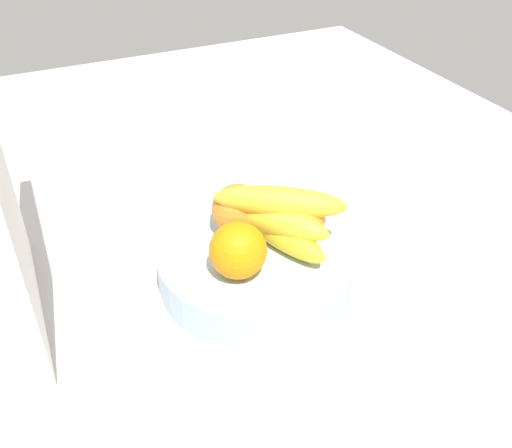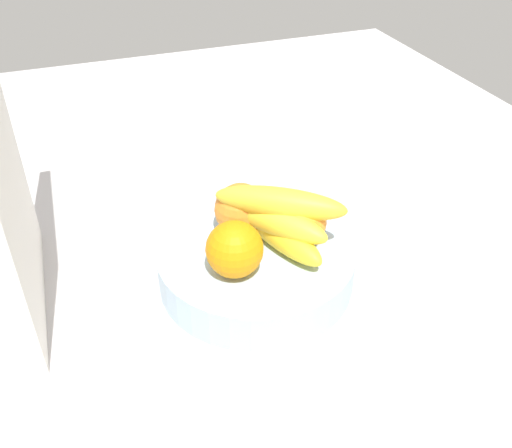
{
  "view_description": "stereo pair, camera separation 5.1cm",
  "coord_description": "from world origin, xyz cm",
  "px_view_note": "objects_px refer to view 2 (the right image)",
  "views": [
    {
      "loc": [
        -56.78,
        27.06,
        51.58
      ],
      "look_at": [
        -3.4,
        2.01,
        9.35
      ],
      "focal_mm": 40.24,
      "sensor_mm": 36.0,
      "label": 1
    },
    {
      "loc": [
        -58.75,
        22.34,
        51.58
      ],
      "look_at": [
        -3.4,
        2.01,
        9.35
      ],
      "focal_mm": 40.24,
      "sensor_mm": 36.0,
      "label": 2
    }
  ],
  "objects_px": {
    "orange_front_left": "(234,249)",
    "cutting_board": "(3,179)",
    "orange_center": "(241,209)",
    "fruit_bowl": "(256,265)",
    "orange_front_right": "(299,221)",
    "banana_bunch": "(276,217)"
  },
  "relations": [
    {
      "from": "orange_front_left",
      "to": "banana_bunch",
      "type": "bearing_deg",
      "value": -61.79
    },
    {
      "from": "fruit_bowl",
      "to": "banana_bunch",
      "type": "bearing_deg",
      "value": -84.41
    },
    {
      "from": "banana_bunch",
      "to": "cutting_board",
      "type": "height_order",
      "value": "cutting_board"
    },
    {
      "from": "orange_front_left",
      "to": "fruit_bowl",
      "type": "bearing_deg",
      "value": -49.62
    },
    {
      "from": "orange_center",
      "to": "cutting_board",
      "type": "xyz_separation_m",
      "value": [
        0.02,
        0.28,
        0.09
      ]
    },
    {
      "from": "fruit_bowl",
      "to": "orange_front_right",
      "type": "bearing_deg",
      "value": -97.75
    },
    {
      "from": "orange_front_right",
      "to": "fruit_bowl",
      "type": "bearing_deg",
      "value": 82.25
    },
    {
      "from": "orange_center",
      "to": "cutting_board",
      "type": "distance_m",
      "value": 0.29
    },
    {
      "from": "fruit_bowl",
      "to": "cutting_board",
      "type": "xyz_separation_m",
      "value": [
        0.07,
        0.28,
        0.15
      ]
    },
    {
      "from": "banana_bunch",
      "to": "orange_center",
      "type": "bearing_deg",
      "value": 39.4
    },
    {
      "from": "orange_front_right",
      "to": "banana_bunch",
      "type": "xyz_separation_m",
      "value": [
        0.01,
        0.03,
        0.01
      ]
    },
    {
      "from": "orange_front_left",
      "to": "orange_center",
      "type": "height_order",
      "value": "same"
    },
    {
      "from": "orange_front_left",
      "to": "cutting_board",
      "type": "bearing_deg",
      "value": 66.9
    },
    {
      "from": "banana_bunch",
      "to": "cutting_board",
      "type": "distance_m",
      "value": 0.33
    },
    {
      "from": "fruit_bowl",
      "to": "orange_center",
      "type": "distance_m",
      "value": 0.08
    },
    {
      "from": "banana_bunch",
      "to": "cutting_board",
      "type": "xyz_separation_m",
      "value": [
        0.07,
        0.31,
        0.08
      ]
    },
    {
      "from": "orange_front_right",
      "to": "banana_bunch",
      "type": "distance_m",
      "value": 0.03
    },
    {
      "from": "fruit_bowl",
      "to": "cutting_board",
      "type": "height_order",
      "value": "cutting_board"
    },
    {
      "from": "orange_front_left",
      "to": "cutting_board",
      "type": "relative_size",
      "value": 0.2
    },
    {
      "from": "orange_front_right",
      "to": "cutting_board",
      "type": "height_order",
      "value": "cutting_board"
    },
    {
      "from": "fruit_bowl",
      "to": "orange_front_left",
      "type": "distance_m",
      "value": 0.08
    },
    {
      "from": "fruit_bowl",
      "to": "orange_front_right",
      "type": "distance_m",
      "value": 0.08
    }
  ]
}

